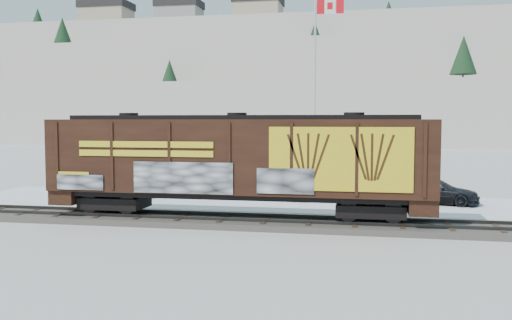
% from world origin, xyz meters
% --- Properties ---
extents(ground, '(500.00, 500.00, 0.00)m').
position_xyz_m(ground, '(0.00, 0.00, 0.00)').
color(ground, white).
rests_on(ground, ground).
extents(rail_track, '(50.00, 3.40, 0.43)m').
position_xyz_m(rail_track, '(0.00, 0.00, 0.15)').
color(rail_track, '#59544C').
rests_on(rail_track, ground).
extents(parking_strip, '(40.00, 8.00, 0.03)m').
position_xyz_m(parking_strip, '(0.00, 7.50, 0.01)').
color(parking_strip, white).
rests_on(parking_strip, ground).
extents(hillside, '(360.00, 110.00, 93.00)m').
position_xyz_m(hillside, '(-0.05, 139.79, 14.37)').
color(hillside, white).
rests_on(hillside, ground).
extents(hopper_railcar, '(17.69, 3.06, 4.64)m').
position_xyz_m(hopper_railcar, '(-1.41, -0.01, 3.01)').
color(hopper_railcar, black).
rests_on(hopper_railcar, rail_track).
extents(flagpole, '(2.30, 0.90, 12.97)m').
position_xyz_m(flagpole, '(1.09, 12.39, 4.90)').
color(flagpole, silver).
rests_on(flagpole, ground).
extents(car_silver, '(4.28, 3.07, 1.35)m').
position_xyz_m(car_silver, '(-10.33, 6.97, 0.71)').
color(car_silver, '#B6B9BE').
rests_on(car_silver, parking_strip).
extents(car_white, '(4.31, 2.44, 1.35)m').
position_xyz_m(car_white, '(-0.82, 8.29, 0.70)').
color(car_white, silver).
rests_on(car_white, parking_strip).
extents(car_dark, '(5.31, 3.17, 1.44)m').
position_xyz_m(car_dark, '(8.29, 8.47, 0.75)').
color(car_dark, black).
rests_on(car_dark, parking_strip).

